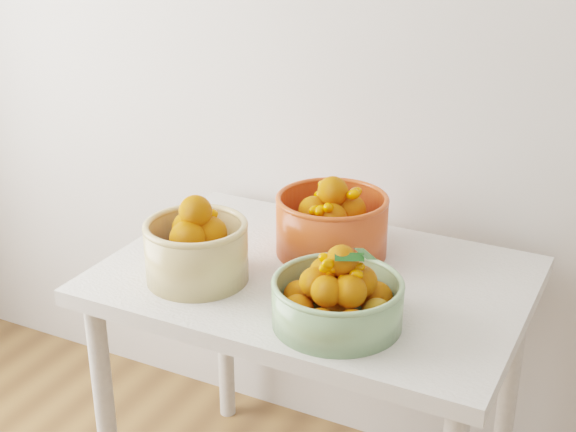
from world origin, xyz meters
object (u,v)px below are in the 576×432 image
object	(u,v)px
bowl_cream	(196,248)
bowl_green	(338,298)
table	(314,308)
bowl_orange	(332,223)

from	to	relation	value
bowl_cream	bowl_green	world-z (taller)	bowl_cream
table	bowl_orange	distance (m)	0.22
table	bowl_cream	size ratio (longest dim) A/B	3.92
table	bowl_green	world-z (taller)	bowl_green
table	bowl_cream	world-z (taller)	bowl_cream
table	bowl_orange	bearing A→B (deg)	95.89
bowl_cream	bowl_green	size ratio (longest dim) A/B	0.80
bowl_orange	table	bearing A→B (deg)	-84.11
table	bowl_cream	xyz separation A→B (m)	(-0.24, -0.15, 0.18)
bowl_cream	bowl_orange	size ratio (longest dim) A/B	0.69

